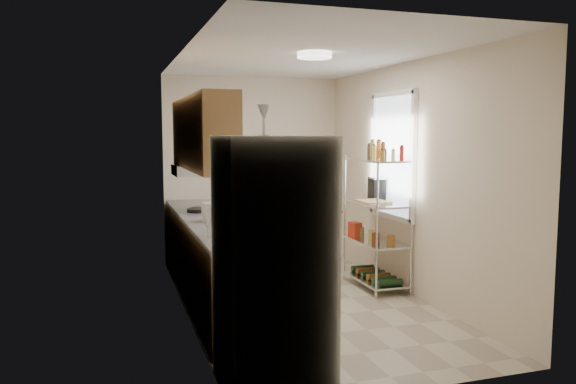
% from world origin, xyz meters
% --- Properties ---
extents(room, '(2.52, 4.42, 2.62)m').
position_xyz_m(room, '(0.00, 0.00, 1.30)').
color(room, '#C0B69B').
rests_on(room, ground).
extents(counter_run, '(0.63, 3.51, 0.90)m').
position_xyz_m(counter_run, '(-0.92, 0.44, 0.45)').
color(counter_run, '#AE7D4A').
rests_on(counter_run, ground).
extents(upper_cabinets, '(0.33, 2.20, 0.72)m').
position_xyz_m(upper_cabinets, '(-1.05, 0.10, 1.81)').
color(upper_cabinets, '#AE7D4A').
rests_on(upper_cabinets, room).
extents(range_hood, '(0.50, 0.60, 0.12)m').
position_xyz_m(range_hood, '(-1.00, 0.90, 1.39)').
color(range_hood, '#B7BABC').
rests_on(range_hood, room).
extents(window, '(0.06, 1.00, 1.46)m').
position_xyz_m(window, '(1.23, 0.35, 1.55)').
color(window, white).
rests_on(window, room).
extents(bakers_rack, '(0.45, 0.90, 1.73)m').
position_xyz_m(bakers_rack, '(1.00, 0.30, 1.11)').
color(bakers_rack, silver).
rests_on(bakers_rack, ground).
extents(ceiling_dome, '(0.34, 0.34, 0.05)m').
position_xyz_m(ceiling_dome, '(0.00, -0.30, 2.57)').
color(ceiling_dome, white).
rests_on(ceiling_dome, room).
extents(refrigerator, '(0.74, 0.74, 1.80)m').
position_xyz_m(refrigerator, '(-0.87, -1.80, 0.90)').
color(refrigerator, silver).
rests_on(refrigerator, ground).
extents(wine_glass_a, '(0.07, 0.07, 0.20)m').
position_xyz_m(wine_glass_a, '(-0.95, -1.90, 1.89)').
color(wine_glass_a, silver).
rests_on(wine_glass_a, refrigerator).
extents(wine_glass_b, '(0.08, 0.08, 0.21)m').
position_xyz_m(wine_glass_b, '(-0.94, -1.81, 1.90)').
color(wine_glass_b, silver).
rests_on(wine_glass_b, refrigerator).
extents(rice_cooker, '(0.24, 0.24, 0.20)m').
position_xyz_m(rice_cooker, '(-0.94, 0.17, 1.00)').
color(rice_cooker, silver).
rests_on(rice_cooker, counter_run).
extents(frying_pan_large, '(0.30, 0.30, 0.04)m').
position_xyz_m(frying_pan_large, '(-0.99, 0.91, 0.92)').
color(frying_pan_large, black).
rests_on(frying_pan_large, counter_run).
extents(frying_pan_small, '(0.25, 0.25, 0.04)m').
position_xyz_m(frying_pan_small, '(-0.97, 0.96, 0.92)').
color(frying_pan_small, black).
rests_on(frying_pan_small, counter_run).
extents(cutting_board, '(0.31, 0.40, 0.03)m').
position_xyz_m(cutting_board, '(0.94, 0.28, 1.02)').
color(cutting_board, tan).
rests_on(cutting_board, bakers_rack).
extents(espresso_machine, '(0.18, 0.24, 0.27)m').
position_xyz_m(espresso_machine, '(1.14, 0.58, 1.14)').
color(espresso_machine, black).
rests_on(espresso_machine, bakers_rack).
extents(storage_bag, '(0.13, 0.17, 0.17)m').
position_xyz_m(storage_bag, '(0.88, 0.63, 0.65)').
color(storage_bag, '#A62814').
rests_on(storage_bag, bakers_rack).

